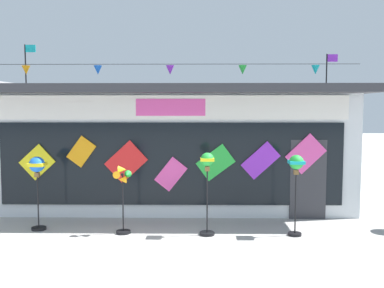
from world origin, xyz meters
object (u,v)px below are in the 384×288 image
(wind_spinner_center_right, at_px, (296,171))
(kite_shop_building, at_px, (176,144))
(wind_spinner_left, at_px, (123,190))
(wind_spinner_far_left, at_px, (37,172))
(wind_spinner_center_left, at_px, (207,174))

(wind_spinner_center_right, bearing_deg, kite_shop_building, 127.17)
(wind_spinner_left, height_order, wind_spinner_center_right, wind_spinner_center_right)
(wind_spinner_far_left, xyz_separation_m, wind_spinner_center_left, (3.87, -0.36, 0.02))
(kite_shop_building, height_order, wind_spinner_left, kite_shop_building)
(wind_spinner_center_left, distance_m, wind_spinner_center_right, 1.93)
(wind_spinner_left, relative_size, wind_spinner_center_left, 0.84)
(wind_spinner_far_left, height_order, wind_spinner_center_right, wind_spinner_center_right)
(wind_spinner_center_left, xyz_separation_m, wind_spinner_center_right, (1.93, -0.01, 0.06))
(wind_spinner_far_left, distance_m, wind_spinner_left, 2.05)
(wind_spinner_far_left, bearing_deg, kite_shop_building, 48.12)
(wind_spinner_far_left, xyz_separation_m, wind_spinner_left, (2.00, -0.29, -0.35))
(wind_spinner_center_left, bearing_deg, kite_shop_building, 103.40)
(wind_spinner_left, distance_m, wind_spinner_center_right, 3.82)
(kite_shop_building, relative_size, wind_spinner_far_left, 5.89)
(wind_spinner_far_left, bearing_deg, wind_spinner_left, -8.28)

